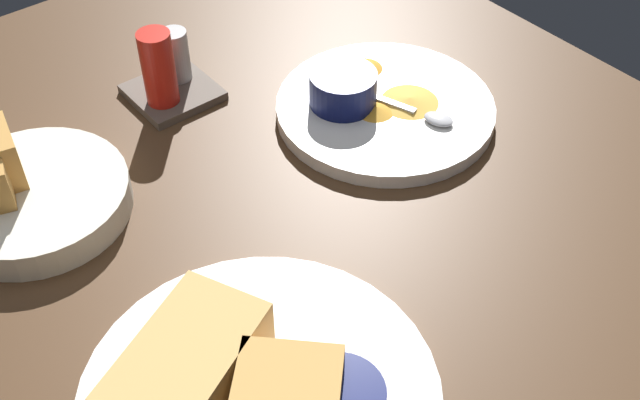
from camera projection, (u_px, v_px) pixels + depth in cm
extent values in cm
cube|color=#4C331E|center=(220.00, 297.00, 70.95)|extent=(110.00, 110.00, 3.00)
cylinder|color=white|center=(260.00, 400.00, 60.84)|extent=(27.95, 27.95, 1.60)
cube|color=tan|center=(188.00, 368.00, 59.15)|extent=(14.99, 12.36, 4.80)
cube|color=#DB938E|center=(188.00, 368.00, 59.15)|extent=(14.97, 11.91, 0.80)
cylinder|color=black|center=(340.00, 394.00, 56.93)|extent=(5.56, 5.56, 0.60)
cube|color=silver|center=(242.00, 347.00, 63.06)|extent=(1.99, 5.54, 0.40)
ellipsoid|color=silver|center=(296.00, 383.00, 60.52)|extent=(2.85, 3.61, 0.80)
cylinder|color=white|center=(385.00, 109.00, 86.89)|extent=(23.86, 23.86, 1.60)
cylinder|color=#0C144C|center=(343.00, 88.00, 85.06)|extent=(7.29, 7.29, 3.78)
cylinder|color=olive|center=(343.00, 77.00, 84.02)|extent=(5.98, 5.98, 0.60)
cube|color=silver|center=(392.00, 104.00, 85.85)|extent=(2.56, 5.46, 0.40)
ellipsoid|color=silver|center=(439.00, 119.00, 83.66)|extent=(3.13, 3.74, 0.80)
cone|color=gold|center=(375.00, 109.00, 85.10)|extent=(5.43, 5.43, 0.60)
cone|color=orange|center=(365.00, 66.00, 90.79)|extent=(4.61, 4.61, 0.60)
cone|color=gold|center=(410.00, 100.00, 86.24)|extent=(6.42, 6.42, 0.60)
cylinder|color=silver|center=(35.00, 199.00, 75.67)|extent=(18.14, 18.14, 3.00)
cube|color=brown|center=(173.00, 92.00, 89.53)|extent=(9.00, 9.00, 1.00)
cylinder|color=red|center=(158.00, 68.00, 84.74)|extent=(3.60, 3.60, 8.50)
cylinder|color=#B2B2B2|center=(176.00, 55.00, 88.69)|extent=(3.00, 3.00, 6.00)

